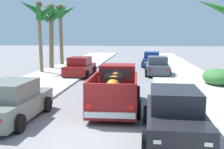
% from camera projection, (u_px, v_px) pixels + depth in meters
% --- Properties ---
extents(ground_plane, '(160.00, 160.00, 0.00)m').
position_uv_depth(ground_plane, '(85.00, 136.00, 8.87)').
color(ground_plane, slate).
extents(sidewalk_left, '(4.68, 60.00, 0.12)m').
position_uv_depth(sidewalk_left, '(52.00, 77.00, 21.21)').
color(sidewalk_left, '#B2AFA8').
rests_on(sidewalk_left, ground).
extents(sidewalk_right, '(4.68, 60.00, 0.12)m').
position_uv_depth(sidewalk_right, '(185.00, 79.00, 20.15)').
color(sidewalk_right, '#B2AFA8').
rests_on(sidewalk_right, ground).
extents(curb_left, '(0.16, 60.00, 0.10)m').
position_uv_depth(curb_left, '(64.00, 77.00, 21.11)').
color(curb_left, silver).
rests_on(curb_left, ground).
extents(curb_right, '(0.16, 60.00, 0.10)m').
position_uv_depth(curb_right, '(172.00, 79.00, 20.25)').
color(curb_right, silver).
rests_on(curb_right, ground).
extents(pickup_truck, '(2.29, 5.24, 1.80)m').
position_uv_depth(pickup_truck, '(116.00, 90.00, 12.38)').
color(pickup_truck, maroon).
rests_on(pickup_truck, ground).
extents(car_left_near, '(2.10, 4.29, 1.54)m').
position_uv_depth(car_left_near, '(175.00, 115.00, 8.82)').
color(car_left_near, black).
rests_on(car_left_near, ground).
extents(car_right_near, '(2.18, 4.33, 1.54)m').
position_uv_depth(car_right_near, '(152.00, 60.00, 29.08)').
color(car_right_near, navy).
rests_on(car_right_near, ground).
extents(car_left_mid, '(2.09, 4.29, 1.54)m').
position_uv_depth(car_left_mid, '(12.00, 102.00, 10.48)').
color(car_left_mid, slate).
rests_on(car_left_mid, ground).
extents(car_right_mid, '(2.16, 4.32, 1.54)m').
position_uv_depth(car_right_mid, '(80.00, 67.00, 22.14)').
color(car_right_mid, maroon).
rests_on(car_right_mid, ground).
extents(car_left_far, '(2.04, 4.27, 1.54)m').
position_uv_depth(car_left_far, '(157.00, 66.00, 22.85)').
color(car_left_far, '#474C56').
rests_on(car_left_far, ground).
extents(palm_tree_left_fore, '(3.65, 3.26, 6.60)m').
position_uv_depth(palm_tree_left_fore, '(61.00, 15.00, 29.58)').
color(palm_tree_left_fore, brown).
rests_on(palm_tree_left_fore, ground).
extents(palm_tree_right_fore, '(3.32, 3.99, 6.20)m').
position_uv_depth(palm_tree_right_fore, '(39.00, 13.00, 23.14)').
color(palm_tree_right_fore, '#846B4C').
rests_on(palm_tree_right_fore, ground).
extents(palm_tree_left_back, '(3.75, 3.10, 6.27)m').
position_uv_depth(palm_tree_left_back, '(50.00, 18.00, 26.43)').
color(palm_tree_left_back, brown).
rests_on(palm_tree_left_back, ground).
extents(hedge_bush, '(1.80, 2.80, 1.10)m').
position_uv_depth(hedge_bush, '(217.00, 77.00, 17.91)').
color(hedge_bush, '#387538').
rests_on(hedge_bush, ground).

